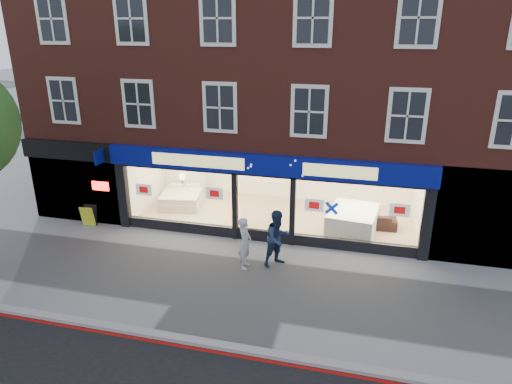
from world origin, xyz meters
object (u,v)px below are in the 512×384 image
at_px(pedestrian_grey, 245,243).
at_px(display_bed, 183,196).
at_px(mattress_stack, 353,220).
at_px(sofa, 370,220).
at_px(pedestrian_blue, 278,238).
at_px(a_board, 89,216).

bearing_deg(pedestrian_grey, display_bed, 37.26).
relative_size(mattress_stack, sofa, 1.19).
height_order(sofa, pedestrian_grey, pedestrian_grey).
height_order(mattress_stack, pedestrian_blue, pedestrian_blue).
distance_m(sofa, pedestrian_grey, 5.58).
xyz_separation_m(pedestrian_grey, pedestrian_blue, (0.99, 0.42, 0.09)).
bearing_deg(sofa, pedestrian_blue, 47.78).
height_order(a_board, pedestrian_grey, pedestrian_grey).
bearing_deg(pedestrian_blue, sofa, 3.32).
relative_size(sofa, pedestrian_grey, 1.14).
bearing_deg(mattress_stack, pedestrian_grey, -133.14).
relative_size(display_bed, a_board, 2.86).
distance_m(mattress_stack, pedestrian_grey, 4.75).
distance_m(sofa, pedestrian_blue, 4.62).
relative_size(display_bed, sofa, 1.21).
distance_m(a_board, pedestrian_grey, 6.97).
relative_size(display_bed, pedestrian_blue, 1.25).
bearing_deg(mattress_stack, a_board, -169.71).
relative_size(sofa, pedestrian_blue, 1.04).
bearing_deg(pedestrian_blue, mattress_stack, 5.90).
relative_size(a_board, pedestrian_blue, 0.44).
xyz_separation_m(display_bed, a_board, (-2.73, -2.83, -0.02)).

